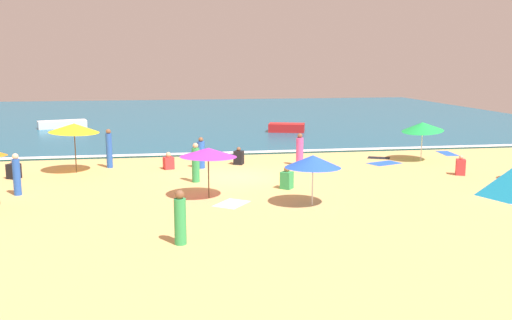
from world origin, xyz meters
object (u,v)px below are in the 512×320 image
(beach_umbrella_0, at_px, (423,127))
(beachgoer_11, at_px, (300,150))
(beachgoer_2, at_px, (17,175))
(beachgoer_6, at_px, (461,166))
(small_boat_1, at_px, (287,128))
(beach_umbrella_5, at_px, (74,128))
(beachgoer_0, at_px, (14,171))
(beachgoer_1, at_px, (287,179))
(beachgoer_7, at_px, (239,157))
(beachgoer_8, at_px, (109,149))
(beachgoer_5, at_px, (196,164))
(beach_umbrella_3, at_px, (208,152))
(beachgoer_3, at_px, (169,162))
(beach_umbrella_2, at_px, (313,161))
(beachgoer_12, at_px, (180,219))
(small_boat_0, at_px, (62,124))
(beachgoer_9, at_px, (201,154))

(beach_umbrella_0, bearing_deg, beachgoer_11, -178.22)
(beachgoer_2, xyz_separation_m, beachgoer_6, (19.17, 0.80, -0.40))
(small_boat_1, bearing_deg, beach_umbrella_5, -135.80)
(beachgoer_0, xyz_separation_m, beachgoer_1, (11.60, -3.97, 0.04))
(beachgoer_7, relative_size, beachgoer_11, 0.55)
(beach_umbrella_0, relative_size, beachgoer_8, 1.57)
(beach_umbrella_0, distance_m, beachgoer_2, 19.60)
(beachgoer_2, bearing_deg, beach_umbrella_5, 69.40)
(beachgoer_8, bearing_deg, beachgoer_2, -120.11)
(beach_umbrella_5, bearing_deg, beachgoer_5, -28.98)
(beach_umbrella_0, bearing_deg, beachgoer_5, -164.66)
(beachgoer_5, distance_m, beachgoer_6, 12.14)
(beach_umbrella_3, distance_m, beachgoer_6, 12.15)
(beachgoer_5, distance_m, small_boat_1, 17.29)
(beachgoer_7, bearing_deg, beachgoer_8, 178.66)
(beachgoer_0, distance_m, beachgoer_7, 10.54)
(beachgoer_1, relative_size, beachgoer_5, 0.55)
(beach_umbrella_0, height_order, beachgoer_3, beach_umbrella_0)
(beach_umbrella_0, height_order, beachgoer_2, beach_umbrella_0)
(beach_umbrella_2, xyz_separation_m, beachgoer_5, (-3.95, 4.68, -0.82))
(beachgoer_7, xyz_separation_m, beachgoer_12, (-3.33, -12.19, 0.38))
(beachgoer_5, xyz_separation_m, beachgoer_7, (2.40, 3.85, -0.43))
(beachgoer_2, relative_size, small_boat_1, 0.59)
(beach_umbrella_5, distance_m, small_boat_0, 18.12)
(beach_umbrella_3, height_order, beachgoer_3, beach_umbrella_3)
(beach_umbrella_5, xyz_separation_m, beachgoer_1, (9.05, -4.91, -1.72))
(beach_umbrella_5, bearing_deg, beachgoer_2, -110.60)
(beachgoer_7, bearing_deg, beachgoer_6, -23.95)
(beachgoer_0, bearing_deg, beachgoer_12, -55.86)
(beachgoer_11, bearing_deg, beach_umbrella_0, 1.78)
(beachgoer_3, bearing_deg, beachgoer_11, -0.96)
(beachgoer_5, height_order, beachgoer_12, beachgoer_5)
(beach_umbrella_5, xyz_separation_m, beachgoer_11, (10.82, 0.07, -1.36))
(beach_umbrella_5, distance_m, small_boat_1, 18.11)
(beachgoer_7, distance_m, beachgoer_8, 6.41)
(beachgoer_8, distance_m, beachgoer_12, 12.71)
(beachgoer_9, bearing_deg, beach_umbrella_2, -65.87)
(beach_umbrella_2, bearing_deg, beachgoer_5, 130.12)
(beach_umbrella_3, relative_size, small_boat_1, 1.09)
(beach_umbrella_3, bearing_deg, beachgoer_11, 50.10)
(beachgoer_1, bearing_deg, beachgoer_0, 161.11)
(beach_umbrella_2, xyz_separation_m, small_boat_1, (3.54, 20.26, -1.23))
(small_boat_1, bearing_deg, beachgoer_3, -124.84)
(beachgoer_2, height_order, beachgoer_5, beachgoer_5)
(beach_umbrella_5, height_order, beachgoer_2, beach_umbrella_5)
(small_boat_0, bearing_deg, small_boat_1, -17.25)
(beach_umbrella_0, distance_m, beachgoer_3, 13.21)
(beach_umbrella_3, xyz_separation_m, beachgoer_7, (2.08, 6.83, -1.41))
(beachgoer_9, relative_size, beachgoer_11, 0.94)
(beachgoer_8, height_order, beachgoer_11, beachgoer_8)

